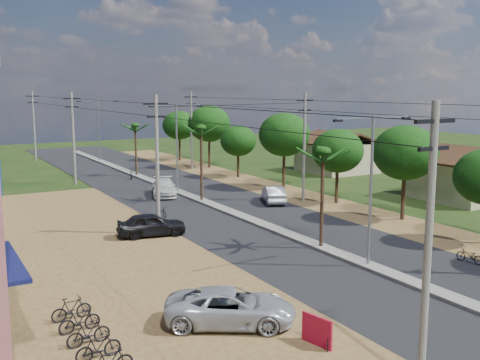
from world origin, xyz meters
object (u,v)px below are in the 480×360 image
object	(u,v)px
parked_scooter_row	(98,347)
moto_rider_east	(470,256)
car_silver_mid	(273,194)
car_parked_silver	(231,308)
roadside_sign	(317,331)
car_white_far	(164,188)
car_parked_dark	(151,225)

from	to	relation	value
parked_scooter_row	moto_rider_east	bearing A→B (deg)	2.40
car_silver_mid	moto_rider_east	distance (m)	18.99
car_parked_silver	car_silver_mid	bearing A→B (deg)	-5.74
car_silver_mid	moto_rider_east	size ratio (longest dim) A/B	2.75
car_silver_mid	parked_scooter_row	world-z (taller)	car_silver_mid
car_parked_silver	roadside_sign	world-z (taller)	car_parked_silver
car_parked_silver	car_white_far	bearing A→B (deg)	14.58
car_parked_dark	moto_rider_east	size ratio (longest dim) A/B	2.81
moto_rider_east	parked_scooter_row	bearing A→B (deg)	-6.54
car_silver_mid	car_parked_dark	size ratio (longest dim) A/B	0.98
roadside_sign	parked_scooter_row	distance (m)	7.80
roadside_sign	car_parked_silver	bearing A→B (deg)	108.12
car_parked_dark	roadside_sign	bearing A→B (deg)	-169.99
parked_scooter_row	car_parked_silver	bearing A→B (deg)	3.04
car_parked_silver	roadside_sign	distance (m)	3.69
car_parked_silver	parked_scooter_row	world-z (taller)	car_parked_silver
car_white_far	roadside_sign	xyz separation A→B (m)	(-6.31, -30.06, -0.14)
moto_rider_east	parked_scooter_row	distance (m)	20.46
roadside_sign	car_silver_mid	bearing A→B (deg)	48.17
car_parked_dark	roadside_sign	distance (m)	17.68
car_parked_silver	car_parked_dark	distance (m)	14.66
car_parked_dark	parked_scooter_row	world-z (taller)	car_parked_dark
car_parked_dark	moto_rider_east	xyz separation A→B (m)	(12.82, -13.92, -0.34)
car_silver_mid	car_parked_silver	distance (m)	24.56
car_parked_dark	roadside_sign	world-z (taller)	car_parked_dark
car_parked_dark	moto_rider_east	bearing A→B (deg)	-126.12
car_silver_mid	car_parked_silver	size ratio (longest dim) A/B	0.82
car_silver_mid	moto_rider_east	bearing A→B (deg)	114.81
car_white_far	moto_rider_east	world-z (taller)	car_white_far
car_parked_silver	moto_rider_east	world-z (taller)	car_parked_silver
moto_rider_east	roadside_sign	world-z (taller)	roadside_sign
car_silver_mid	parked_scooter_row	size ratio (longest dim) A/B	0.50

